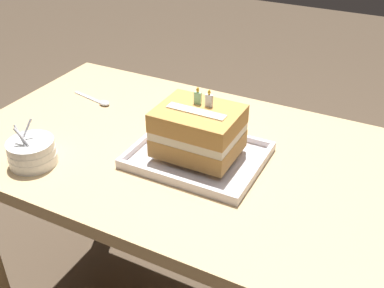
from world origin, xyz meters
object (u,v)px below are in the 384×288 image
object	(u,v)px
birthday_cake	(198,131)
serving_spoon_near_tray	(101,102)
bowl_stack	(32,152)
foil_tray	(198,157)

from	to	relation	value
birthday_cake	serving_spoon_near_tray	world-z (taller)	birthday_cake
birthday_cake	bowl_stack	world-z (taller)	birthday_cake
bowl_stack	serving_spoon_near_tray	bearing A→B (deg)	98.15
foil_tray	bowl_stack	bearing A→B (deg)	-150.34
birthday_cake	serving_spoon_near_tray	distance (m)	0.43
foil_tray	bowl_stack	xyz separation A→B (m)	(-0.35, -0.20, 0.02)
birthday_cake	serving_spoon_near_tray	xyz separation A→B (m)	(-0.40, 0.14, -0.08)
foil_tray	birthday_cake	distance (m)	0.08
serving_spoon_near_tray	foil_tray	bearing A→B (deg)	-18.53
birthday_cake	bowl_stack	xyz separation A→B (m)	(-0.35, -0.20, -0.05)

